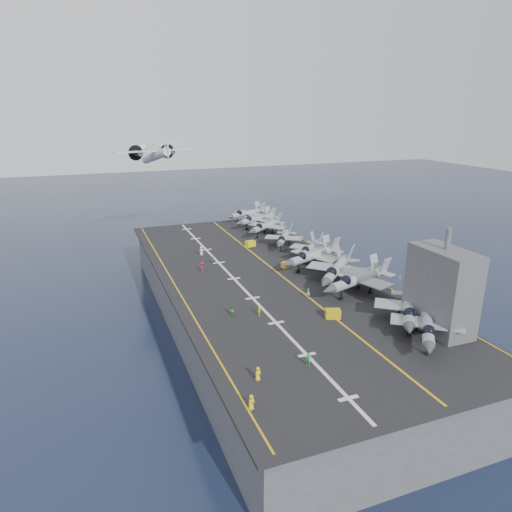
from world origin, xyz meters
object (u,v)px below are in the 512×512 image
object	(u,v)px
fighter_jet_0	(427,324)
tow_cart_a	(333,314)
island_superstructure	(443,280)
transport_plane	(156,156)

from	to	relation	value
fighter_jet_0	tow_cart_a	size ratio (longest dim) A/B	6.69
island_superstructure	transport_plane	size ratio (longest dim) A/B	0.55
fighter_jet_0	tow_cart_a	bearing A→B (deg)	127.44
tow_cart_a	transport_plane	bearing A→B (deg)	99.47
island_superstructure	transport_plane	xyz separation A→B (m)	(-25.25, 86.56, 10.41)
fighter_jet_0	tow_cart_a	distance (m)	13.75
tow_cart_a	transport_plane	world-z (taller)	transport_plane
island_superstructure	tow_cart_a	xyz separation A→B (m)	(-12.23, 8.51, -6.83)
island_superstructure	fighter_jet_0	bearing A→B (deg)	-149.74
tow_cart_a	transport_plane	size ratio (longest dim) A/B	0.10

